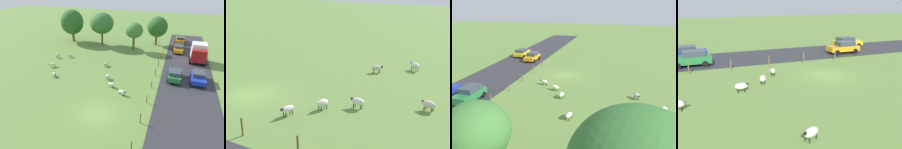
# 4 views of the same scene
# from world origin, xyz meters

# --- Properties ---
(ground_plane) EXTENTS (160.00, 160.00, 0.00)m
(ground_plane) POSITION_xyz_m (0.00, 0.00, 0.00)
(ground_plane) COLOR olive
(sheep_0) EXTENTS (0.74, 1.16, 0.73)m
(sheep_0) POSITION_xyz_m (-3.78, 13.16, 0.47)
(sheep_0) COLOR beige
(sheep_0) RESTS_ON ground_plane
(sheep_2) EXTENTS (1.18, 0.70, 0.73)m
(sheep_2) POSITION_xyz_m (1.71, 4.85, 0.50)
(sheep_2) COLOR silver
(sheep_2) RESTS_ON ground_plane
(sheep_3) EXTENTS (0.92, 1.18, 0.74)m
(sheep_3) POSITION_xyz_m (-10.35, 6.57, 0.47)
(sheep_3) COLOR beige
(sheep_3) RESTS_ON ground_plane
(sheep_5) EXTENTS (1.08, 0.81, 0.75)m
(sheep_5) POSITION_xyz_m (-0.36, 6.40, 0.48)
(sheep_5) COLOR silver
(sheep_5) RESTS_ON ground_plane
(sheep_6) EXTENTS (1.06, 1.24, 0.80)m
(sheep_6) POSITION_xyz_m (-12.84, 9.68, 0.55)
(sheep_6) COLOR silver
(sheep_6) RESTS_ON ground_plane
(sheep_7) EXTENTS (0.54, 1.10, 0.77)m
(sheep_7) POSITION_xyz_m (-1.76, 8.53, 0.51)
(sheep_7) COLOR silver
(sheep_7) RESTS_ON ground_plane
(fence_post_2) EXTENTS (0.12, 0.12, 1.17)m
(fence_post_2) POSITION_xyz_m (5.24, 4.16, 0.59)
(fence_post_2) COLOR brown
(fence_post_2) RESTS_ON ground_plane
(fence_post_3) EXTENTS (0.12, 0.12, 1.08)m
(fence_post_3) POSITION_xyz_m (5.24, 8.23, 0.54)
(fence_post_3) COLOR brown
(fence_post_3) RESTS_ON ground_plane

